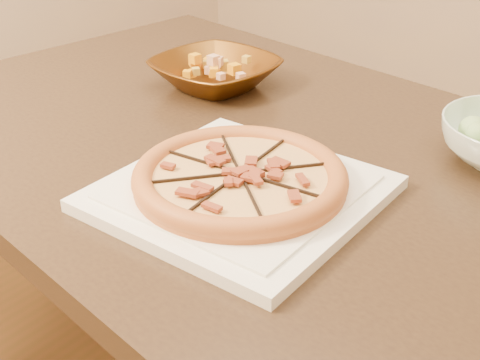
% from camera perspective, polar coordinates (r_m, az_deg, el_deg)
% --- Properties ---
extents(dining_table, '(1.40, 1.00, 0.75)m').
position_cam_1_polar(dining_table, '(1.14, 0.75, -1.55)').
color(dining_table, '#372615').
rests_on(dining_table, floor).
extents(plate, '(0.35, 0.35, 0.02)m').
position_cam_1_polar(plate, '(0.91, 0.00, -1.07)').
color(plate, white).
rests_on(plate, dining_table).
extents(pizza, '(0.29, 0.29, 0.03)m').
position_cam_1_polar(pizza, '(0.90, 0.00, 0.22)').
color(pizza, '#BF652D').
rests_on(pizza, plate).
extents(bronze_bowl, '(0.24, 0.24, 0.06)m').
position_cam_1_polar(bronze_bowl, '(1.29, -2.12, 9.09)').
color(bronze_bowl, brown).
rests_on(bronze_bowl, dining_table).
extents(mixed_dish, '(0.10, 0.12, 0.03)m').
position_cam_1_polar(mixed_dish, '(1.28, -2.22, 10.86)').
color(mixed_dish, tan).
rests_on(mixed_dish, bronze_bowl).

